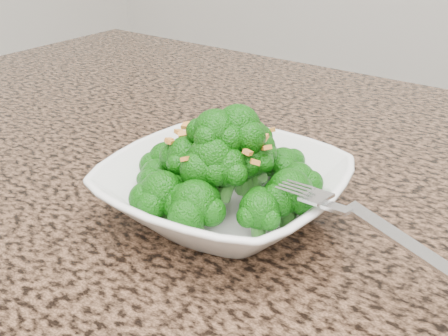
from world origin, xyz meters
The scene contains 5 objects.
granite_counter centered at (0.00, 0.30, 0.89)m, with size 1.64×1.04×0.03m, color brown.
bowl centered at (-0.14, 0.31, 0.93)m, with size 0.21×0.21×0.05m, color white.
broccoli_pile centered at (-0.14, 0.31, 0.99)m, with size 0.19×0.19×0.07m, color #115D0A, non-canonical shape.
garlic_topping centered at (-0.14, 0.31, 1.02)m, with size 0.11×0.11×0.01m, color orange, non-canonical shape.
fork centered at (-0.02, 0.29, 0.96)m, with size 0.19×0.03×0.01m, color silver, non-canonical shape.
Camera 1 is at (0.13, -0.05, 1.17)m, focal length 45.00 mm.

